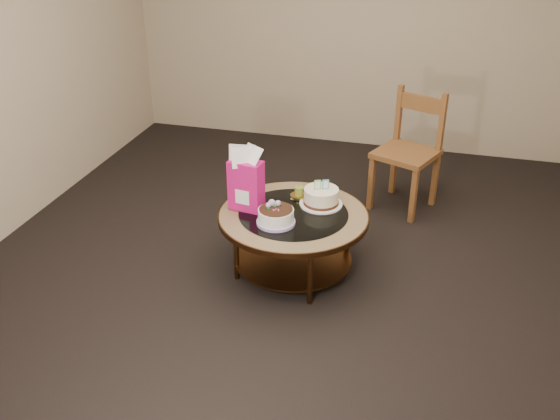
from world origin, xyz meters
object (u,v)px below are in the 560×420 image
(gift_bag, at_px, (246,179))
(dining_chair, at_px, (408,151))
(decorated_cake, at_px, (276,217))
(coffee_table, at_px, (293,223))
(cream_cake, at_px, (321,197))

(gift_bag, height_order, dining_chair, dining_chair)
(decorated_cake, relative_size, gift_bag, 0.57)
(decorated_cake, bearing_deg, gift_bag, 148.85)
(coffee_table, bearing_deg, gift_bag, -177.05)
(dining_chair, bearing_deg, gift_bag, -106.12)
(cream_cake, height_order, dining_chair, dining_chair)
(decorated_cake, bearing_deg, coffee_table, 65.37)
(gift_bag, bearing_deg, coffee_table, 11.83)
(gift_bag, bearing_deg, decorated_cake, -22.27)
(cream_cake, bearing_deg, dining_chair, 43.99)
(cream_cake, distance_m, dining_chair, 1.17)
(decorated_cake, height_order, gift_bag, gift_bag)
(gift_bag, bearing_deg, dining_chair, 60.43)
(cream_cake, xyz_separation_m, dining_chair, (0.50, 1.05, -0.03))
(coffee_table, bearing_deg, dining_chair, 61.65)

